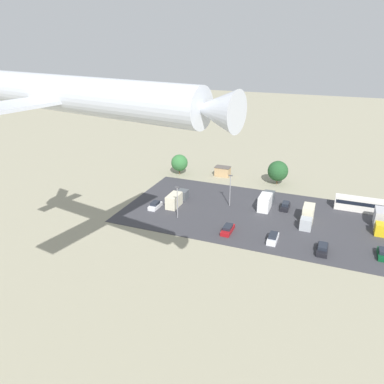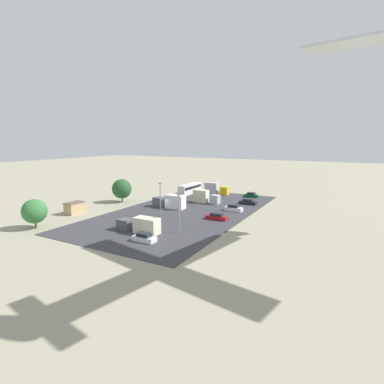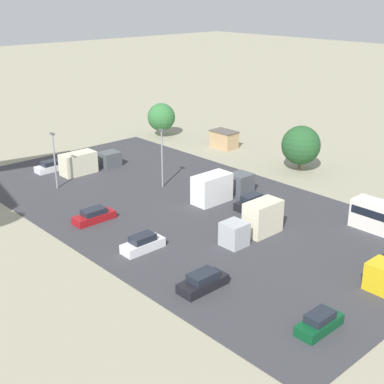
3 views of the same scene
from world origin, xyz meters
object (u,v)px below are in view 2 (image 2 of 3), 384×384
at_px(parked_truck_1, 215,189).
at_px(parked_truck_3, 171,202).
at_px(bus, 190,188).
at_px(parked_car_1, 248,202).
at_px(parked_car_2, 233,208).
at_px(parked_car_4, 178,202).
at_px(parked_car_5, 251,195).
at_px(parked_truck_2, 141,225).
at_px(shed_building, 75,208).
at_px(parked_car_0, 217,217).
at_px(parked_truck_0, 205,197).
at_px(parked_car_3, 144,238).

relative_size(parked_truck_1, parked_truck_3, 0.90).
relative_size(bus, parked_car_1, 2.49).
bearing_deg(parked_car_1, bus, -107.39).
bearing_deg(parked_car_1, parked_truck_1, -125.83).
height_order(parked_car_2, parked_truck_1, parked_truck_1).
relative_size(parked_car_4, parked_car_5, 1.04).
height_order(parked_truck_1, parked_truck_2, parked_truck_1).
bearing_deg(parked_car_1, parked_car_4, -60.89).
bearing_deg(parked_truck_1, shed_building, -24.78).
bearing_deg(parked_truck_2, parked_car_0, -29.96).
height_order(parked_truck_0, parked_truck_1, parked_truck_1).
xyz_separation_m(parked_car_1, parked_truck_1, (-10.51, -14.56, 1.00)).
bearing_deg(bus, parked_car_0, -50.44).
relative_size(shed_building, parked_car_3, 1.03).
bearing_deg(parked_car_3, parked_car_1, 170.88).
relative_size(bus, parked_car_4, 2.61).
bearing_deg(parked_car_1, parked_truck_2, -16.16).
xyz_separation_m(parked_car_0, parked_car_5, (-28.94, -1.41, 0.01)).
bearing_deg(parked_truck_0, parked_car_1, 109.26).
xyz_separation_m(parked_car_3, parked_truck_0, (-33.96, -5.11, 1.01)).
distance_m(shed_building, parked_car_3, 28.28).
distance_m(parked_car_2, parked_car_4, 16.19).
bearing_deg(parked_car_5, parked_car_0, -177.21).
distance_m(parked_truck_1, parked_truck_3, 24.39).
height_order(parked_car_2, parked_truck_2, parked_truck_2).
relative_size(bus, parked_truck_3, 1.29).
bearing_deg(parked_car_4, parked_car_2, 90.24).
height_order(bus, parked_car_5, bus).
xyz_separation_m(parked_truck_1, parked_truck_3, (24.34, -1.55, -0.04)).
bearing_deg(parked_truck_1, parked_truck_2, 6.00).
bearing_deg(parked_truck_1, parked_car_2, 35.07).
height_order(parked_car_0, parked_truck_2, parked_truck_2).
distance_m(parked_car_1, parked_car_3, 38.36).
xyz_separation_m(bus, parked_truck_1, (-3.61, 7.49, -0.06)).
bearing_deg(parked_car_5, parked_truck_0, 148.23).
relative_size(shed_building, parked_truck_1, 0.55).
bearing_deg(parked_car_2, parked_truck_2, 159.56).
distance_m(parked_car_0, parked_car_1, 18.64).
bearing_deg(bus, parked_car_4, -72.24).
bearing_deg(parked_car_0, parked_truck_2, 150.04).
height_order(parked_car_3, parked_truck_3, parked_truck_3).
xyz_separation_m(parked_truck_0, parked_truck_3, (9.92, -4.91, -0.03)).
bearing_deg(parked_car_5, parked_truck_1, 89.14).
bearing_deg(parked_truck_0, parked_truck_1, -166.86).
height_order(parked_car_0, parked_car_4, parked_car_4).
xyz_separation_m(parked_car_0, parked_truck_2, (15.46, -8.91, 0.77)).
distance_m(parked_truck_0, parked_truck_3, 11.07).
relative_size(parked_car_1, parked_truck_3, 0.52).
bearing_deg(parked_truck_1, parked_car_1, 54.17).
distance_m(parked_car_1, parked_car_5, 10.60).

